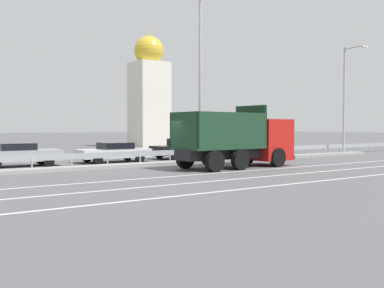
{
  "coord_description": "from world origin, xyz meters",
  "views": [
    {
      "loc": [
        -12.66,
        -19.74,
        2.19
      ],
      "look_at": [
        1.64,
        0.59,
        1.25
      ],
      "focal_mm": 42.0,
      "sensor_mm": 36.0,
      "label": 1
    }
  ],
  "objects_px": {
    "median_road_sign": "(266,139)",
    "street_lamp_2": "(202,71)",
    "parked_car_4": "(19,154)",
    "parked_car_5": "(114,152)",
    "church_tower": "(149,93)",
    "street_lamp_3": "(346,95)",
    "dump_truck": "(247,143)",
    "parked_car_6": "(183,148)"
  },
  "relations": [
    {
      "from": "median_road_sign",
      "to": "street_lamp_2",
      "type": "distance_m",
      "value": 7.06
    },
    {
      "from": "street_lamp_2",
      "to": "street_lamp_3",
      "type": "distance_m",
      "value": 14.29
    },
    {
      "from": "median_road_sign",
      "to": "parked_car_5",
      "type": "distance_m",
      "value": 10.32
    },
    {
      "from": "dump_truck",
      "to": "street_lamp_3",
      "type": "xyz_separation_m",
      "value": [
        13.53,
        3.48,
        3.38
      ]
    },
    {
      "from": "street_lamp_2",
      "to": "church_tower",
      "type": "distance_m",
      "value": 23.22
    },
    {
      "from": "dump_truck",
      "to": "parked_car_4",
      "type": "xyz_separation_m",
      "value": [
        -10.39,
        7.24,
        -0.64
      ]
    },
    {
      "from": "street_lamp_3",
      "to": "church_tower",
      "type": "xyz_separation_m",
      "value": [
        -5.64,
        21.33,
        1.27
      ]
    },
    {
      "from": "street_lamp_3",
      "to": "parked_car_4",
      "type": "relative_size",
      "value": 1.89
    },
    {
      "from": "parked_car_4",
      "to": "parked_car_6",
      "type": "xyz_separation_m",
      "value": [
        11.03,
        0.12,
        0.02
      ]
    },
    {
      "from": "parked_car_4",
      "to": "parked_car_5",
      "type": "xyz_separation_m",
      "value": [
        5.65,
        -0.15,
        -0.04
      ]
    },
    {
      "from": "dump_truck",
      "to": "parked_car_5",
      "type": "xyz_separation_m",
      "value": [
        -4.74,
        7.09,
        -0.67
      ]
    },
    {
      "from": "dump_truck",
      "to": "parked_car_6",
      "type": "distance_m",
      "value": 7.41
    },
    {
      "from": "parked_car_4",
      "to": "church_tower",
      "type": "distance_m",
      "value": 25.91
    },
    {
      "from": "parked_car_4",
      "to": "parked_car_6",
      "type": "bearing_deg",
      "value": 92.87
    },
    {
      "from": "parked_car_6",
      "to": "street_lamp_2",
      "type": "bearing_deg",
      "value": 160.51
    },
    {
      "from": "median_road_sign",
      "to": "church_tower",
      "type": "relative_size",
      "value": 0.2
    },
    {
      "from": "dump_truck",
      "to": "street_lamp_2",
      "type": "relative_size",
      "value": 0.72
    },
    {
      "from": "church_tower",
      "to": "street_lamp_3",
      "type": "bearing_deg",
      "value": -75.19
    },
    {
      "from": "dump_truck",
      "to": "parked_car_5",
      "type": "relative_size",
      "value": 1.61
    },
    {
      "from": "church_tower",
      "to": "median_road_sign",
      "type": "bearing_deg",
      "value": -97.89
    },
    {
      "from": "street_lamp_3",
      "to": "church_tower",
      "type": "relative_size",
      "value": 0.65
    },
    {
      "from": "church_tower",
      "to": "parked_car_5",
      "type": "bearing_deg",
      "value": -125.46
    },
    {
      "from": "street_lamp_3",
      "to": "parked_car_6",
      "type": "distance_m",
      "value": 14.04
    },
    {
      "from": "dump_truck",
      "to": "street_lamp_2",
      "type": "distance_m",
      "value": 5.41
    },
    {
      "from": "parked_car_4",
      "to": "parked_car_5",
      "type": "bearing_deg",
      "value": 90.72
    },
    {
      "from": "dump_truck",
      "to": "street_lamp_3",
      "type": "bearing_deg",
      "value": 101.59
    },
    {
      "from": "median_road_sign",
      "to": "street_lamp_2",
      "type": "height_order",
      "value": "street_lamp_2"
    },
    {
      "from": "parked_car_4",
      "to": "church_tower",
      "type": "height_order",
      "value": "church_tower"
    },
    {
      "from": "dump_truck",
      "to": "parked_car_6",
      "type": "xyz_separation_m",
      "value": [
        0.64,
        7.36,
        -0.61
      ]
    },
    {
      "from": "street_lamp_2",
      "to": "parked_car_5",
      "type": "xyz_separation_m",
      "value": [
        -4.0,
        3.83,
        -4.92
      ]
    },
    {
      "from": "church_tower",
      "to": "parked_car_4",
      "type": "bearing_deg",
      "value": -136.12
    },
    {
      "from": "dump_truck",
      "to": "church_tower",
      "type": "xyz_separation_m",
      "value": [
        7.89,
        24.82,
        4.65
      ]
    },
    {
      "from": "street_lamp_2",
      "to": "parked_car_5",
      "type": "height_order",
      "value": "street_lamp_2"
    },
    {
      "from": "median_road_sign",
      "to": "parked_car_6",
      "type": "bearing_deg",
      "value": 138.76
    },
    {
      "from": "dump_truck",
      "to": "parked_car_4",
      "type": "relative_size",
      "value": 1.61
    },
    {
      "from": "dump_truck",
      "to": "median_road_sign",
      "type": "xyz_separation_m",
      "value": [
        4.95,
        3.59,
        0.07
      ]
    },
    {
      "from": "street_lamp_2",
      "to": "parked_car_4",
      "type": "relative_size",
      "value": 2.24
    },
    {
      "from": "parked_car_6",
      "to": "parked_car_4",
      "type": "bearing_deg",
      "value": 89.75
    },
    {
      "from": "parked_car_5",
      "to": "parked_car_6",
      "type": "height_order",
      "value": "parked_car_6"
    },
    {
      "from": "dump_truck",
      "to": "parked_car_5",
      "type": "distance_m",
      "value": 8.55
    },
    {
      "from": "median_road_sign",
      "to": "parked_car_4",
      "type": "distance_m",
      "value": 15.78
    },
    {
      "from": "median_road_sign",
      "to": "parked_car_6",
      "type": "height_order",
      "value": "median_road_sign"
    }
  ]
}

